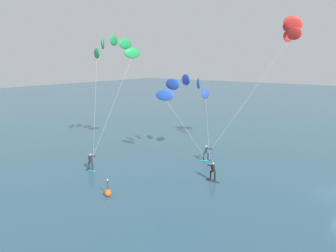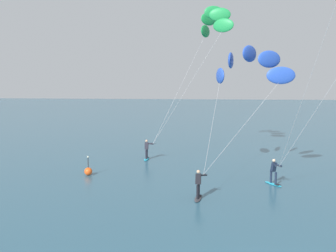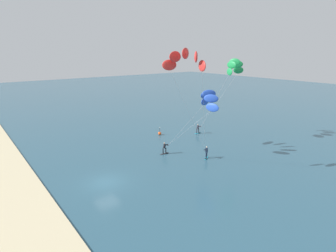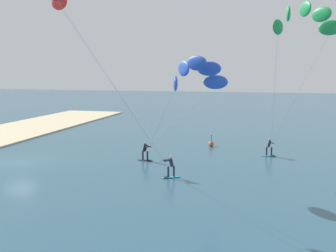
{
  "view_description": "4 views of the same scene",
  "coord_description": "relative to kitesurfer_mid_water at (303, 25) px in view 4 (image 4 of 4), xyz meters",
  "views": [
    {
      "loc": [
        -28.08,
        -3.49,
        10.44
      ],
      "look_at": [
        -0.37,
        17.32,
        3.62
      ],
      "focal_mm": 36.59,
      "sensor_mm": 36.0,
      "label": 1
    },
    {
      "loc": [
        -2.83,
        -11.26,
        6.76
      ],
      "look_at": [
        -5.45,
        16.82,
        3.37
      ],
      "focal_mm": 42.01,
      "sensor_mm": 36.0,
      "label": 2
    },
    {
      "loc": [
        26.57,
        -11.66,
        14.06
      ],
      "look_at": [
        -4.8,
        12.28,
        3.4
      ],
      "focal_mm": 29.95,
      "sensor_mm": 36.0,
      "label": 3
    },
    {
      "loc": [
        28.4,
        20.36,
        7.81
      ],
      "look_at": [
        -1.71,
        12.82,
        3.38
      ],
      "focal_mm": 40.98,
      "sensor_mm": 36.0,
      "label": 4
    }
  ],
  "objects": [
    {
      "name": "kitesurfer_far_out",
      "position": [
        2.32,
        -7.72,
        -3.8
      ],
      "size": [
        6.33,
        8.01,
        8.97
      ],
      "color": "#333338",
      "rests_on": "ground"
    },
    {
      "name": "kitesurfer_mid_water",
      "position": [
        0.0,
        0.0,
        0.0
      ],
      "size": [
        7.31,
        5.6,
        12.89
      ],
      "color": "#23ADD1",
      "rests_on": "ground"
    },
    {
      "name": "ground_plane",
      "position": [
        2.34,
        -23.0,
        -11.22
      ],
      "size": [
        240.0,
        240.0,
        0.0
      ],
      "primitive_type": "plane",
      "color": "#2D566B"
    },
    {
      "name": "marker_buoy",
      "position": [
        -8.6,
        -7.82,
        -10.92
      ],
      "size": [
        0.56,
        0.56,
        1.38
      ],
      "color": "#EA5119",
      "rests_on": "ground"
    }
  ]
}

